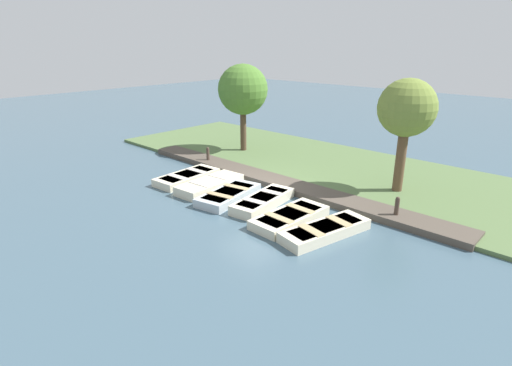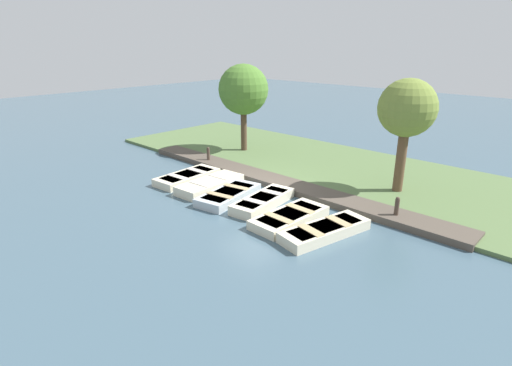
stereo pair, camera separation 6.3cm
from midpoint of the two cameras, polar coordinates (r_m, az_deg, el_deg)
The scene contains 13 objects.
ground_plane at distance 16.44m, azimuth -0.44°, elevation -1.46°, with size 80.00×80.00×0.00m, color #425B6B.
shore_bank at distance 20.14m, azimuth 9.38°, elevation 2.50°, with size 8.00×24.00×0.15m.
dock_walkway at distance 17.41m, azimuth 2.83°, elevation 0.18°, with size 1.21×16.22×0.25m.
rowboat_0 at distance 18.10m, azimuth -9.90°, elevation 0.85°, with size 3.06×1.46×0.36m.
rowboat_1 at distance 16.92m, azimuth -6.69°, elevation -0.22°, with size 3.09×1.42×0.42m.
rowboat_2 at distance 15.80m, azimuth -4.06°, elevation -1.70°, with size 3.04×1.75×0.36m.
rowboat_3 at distance 15.12m, azimuth 0.89°, elevation -2.58°, with size 3.06×1.42×0.40m.
rowboat_4 at distance 13.87m, azimuth 4.73°, elevation -4.90°, with size 2.99×1.33×0.35m.
rowboat_5 at distance 13.06m, azimuth 9.72°, elevation -6.68°, with size 3.31×1.70×0.37m.
mooring_post_near at distance 20.28m, azimuth -6.96°, elevation 3.88°, with size 0.15×0.15×0.91m.
mooring_post_far at distance 14.57m, azimuth 19.33°, elevation -3.51°, with size 0.15×0.15×0.91m.
park_tree_far_left at distance 21.90m, azimuth -1.98°, elevation 13.13°, with size 2.68×2.68×4.81m.
park_tree_left at distance 16.52m, azimuth 20.63°, elevation 9.76°, with size 2.23×2.23×4.63m.
Camera 1 is at (11.17, 10.52, 5.90)m, focal length 28.00 mm.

